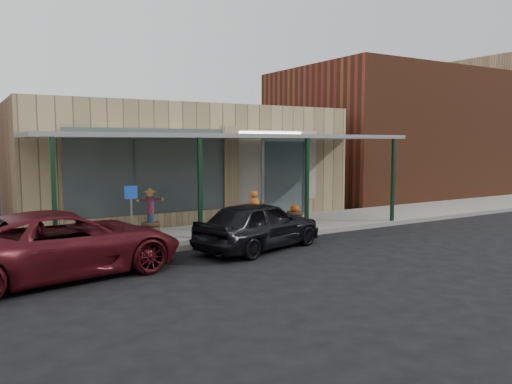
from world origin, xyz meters
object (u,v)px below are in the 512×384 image
barrel_scarecrow (151,219)px  handicap_sign (131,208)px  car_maroon (63,244)px  barrel_pumpkin (295,215)px  parked_sedan (259,225)px

barrel_scarecrow → handicap_sign: handicap_sign is taller
car_maroon → barrel_pumpkin: bearing=-81.0°
barrel_scarecrow → car_maroon: bearing=-119.1°
barrel_pumpkin → parked_sedan: (-2.96, -2.51, 0.29)m
barrel_scarecrow → car_maroon: barrel_scarecrow is taller
barrel_scarecrow → parked_sedan: barrel_scarecrow is taller
barrel_pumpkin → parked_sedan: parked_sedan is taller
handicap_sign → car_maroon: size_ratio=0.31×
barrel_pumpkin → handicap_sign: bearing=-168.3°
handicap_sign → car_maroon: handicap_sign is taller
barrel_scarecrow → parked_sedan: bearing=-38.9°
handicap_sign → parked_sedan: bearing=-16.9°
handicap_sign → parked_sedan: 3.36m
parked_sedan → car_maroon: bearing=74.2°
car_maroon → parked_sedan: bearing=-97.8°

